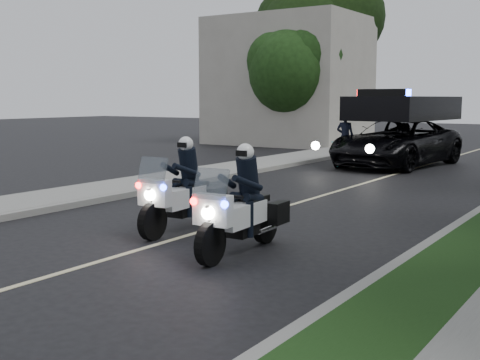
{
  "coord_description": "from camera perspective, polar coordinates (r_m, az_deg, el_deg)",
  "views": [
    {
      "loc": [
        7.06,
        -4.43,
        2.55
      ],
      "look_at": [
        0.6,
        5.24,
        1.0
      ],
      "focal_mm": 45.86,
      "sensor_mm": 36.0,
      "label": 1
    }
  ],
  "objects": [
    {
      "name": "curb_left",
      "position": [
        18.41,
        -3.96,
        -0.15
      ],
      "size": [
        0.2,
        60.0,
        0.15
      ],
      "primitive_type": "cube",
      "color": "gray",
      "rests_on": "ground"
    },
    {
      "name": "sidewalk_left",
      "position": [
        19.09,
        -6.57,
        0.11
      ],
      "size": [
        2.0,
        60.0,
        0.16
      ],
      "primitive_type": "cube",
      "color": "gray",
      "rests_on": "ground"
    },
    {
      "name": "building_far",
      "position": [
        34.9,
        4.5,
        9.14
      ],
      "size": [
        8.0,
        6.0,
        7.0
      ],
      "primitive_type": "cube",
      "color": "#A8A396",
      "rests_on": "ground"
    },
    {
      "name": "lane_marking",
      "position": [
        16.26,
        7.56,
        -1.48
      ],
      "size": [
        0.12,
        50.0,
        0.01
      ],
      "primitive_type": "cube",
      "color": "#BFB78C",
      "rests_on": "ground"
    },
    {
      "name": "police_moto_left",
      "position": [
        11.99,
        -5.39,
        -4.72
      ],
      "size": [
        0.88,
        2.2,
        1.83
      ],
      "primitive_type": null,
      "rotation": [
        0.0,
        0.0,
        0.06
      ],
      "color": "silver",
      "rests_on": "ground"
    },
    {
      "name": "police_moto_right",
      "position": [
        10.26,
        0.06,
        -6.81
      ],
      "size": [
        0.86,
        2.18,
        1.82
      ],
      "primitive_type": null,
      "rotation": [
        0.0,
        0.0,
        0.05
      ],
      "color": "silver",
      "rests_on": "ground"
    },
    {
      "name": "police_suv",
      "position": [
        24.05,
        14.3,
        1.28
      ],
      "size": [
        3.68,
        6.67,
        3.09
      ],
      "primitive_type": "imported",
      "rotation": [
        0.0,
        0.0,
        -0.12
      ],
      "color": "black",
      "rests_on": "ground"
    },
    {
      "name": "bicycle",
      "position": [
        23.3,
        9.69,
        1.21
      ],
      "size": [
        0.67,
        1.87,
        0.98
      ],
      "primitive_type": "imported",
      "rotation": [
        0.0,
        0.0,
        -0.01
      ],
      "color": "black",
      "rests_on": "ground"
    },
    {
      "name": "cyclist",
      "position": [
        23.3,
        9.69,
        1.21
      ],
      "size": [
        0.7,
        0.5,
        1.84
      ],
      "primitive_type": "imported",
      "rotation": [
        0.0,
        0.0,
        3.23
      ],
      "color": "black",
      "rests_on": "ground"
    },
    {
      "name": "tree_left_near",
      "position": [
        32.47,
        4.81,
        3.07
      ],
      "size": [
        5.2,
        5.2,
        7.61
      ],
      "primitive_type": null,
      "rotation": [
        0.0,
        0.0,
        -0.15
      ],
      "color": "#1F4416",
      "rests_on": "ground"
    },
    {
      "name": "tree_left_far",
      "position": [
        37.52,
        6.87,
        3.65
      ],
      "size": [
        9.16,
        9.16,
        11.7
      ],
      "primitive_type": null,
      "rotation": [
        0.0,
        0.0,
        -0.39
      ],
      "color": "black",
      "rests_on": "ground"
    }
  ]
}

